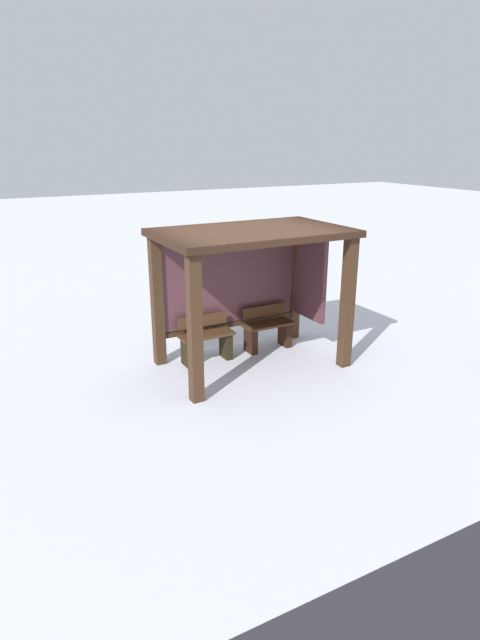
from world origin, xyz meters
name	(u,v)px	position (x,y,z in m)	size (l,w,h in m)	color
ground_plane	(251,364)	(0.00, 0.00, 0.00)	(60.00, 60.00, 0.00)	silver
bus_shelter	(251,264)	(0.11, 0.21, 1.63)	(2.91, 1.80, 2.22)	#3F2818
bench_left_inside	(206,341)	(-0.59, 0.47, 0.35)	(0.90, 0.35, 0.77)	#4A2F1A
bench_center_inside	(268,330)	(0.59, 0.47, 0.34)	(0.90, 0.36, 0.76)	#492B18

